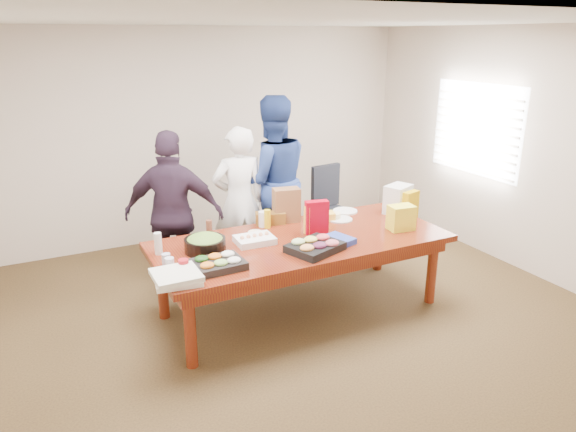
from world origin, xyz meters
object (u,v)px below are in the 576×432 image
person_right (272,181)px  sheet_cake (255,240)px  office_chair (333,210)px  person_center (239,201)px  conference_table (301,275)px  salad_bowl (205,245)px

person_right → sheet_cake: bearing=66.5°
office_chair → person_center: bearing=178.3°
conference_table → person_center: bearing=98.7°
sheet_cake → salad_bowl: size_ratio=0.95×
conference_table → person_center: size_ratio=1.68×
person_right → sheet_cake: (-0.73, -1.17, -0.20)m
sheet_cake → salad_bowl: (-0.47, 0.02, 0.03)m
person_center → salad_bowl: size_ratio=4.51×
person_right → conference_table: bearing=85.5°
conference_table → person_right: bearing=77.3°
person_center → sheet_cake: person_center is taller
person_right → sheet_cake: 1.39m
conference_table → person_right: person_right is taller
office_chair → sheet_cake: bearing=-151.0°
office_chair → salad_bowl: bearing=-158.3°
person_right → salad_bowl: 1.67m
office_chair → person_center: person_center is taller
office_chair → person_right: size_ratio=0.51×
person_center → office_chair: bearing=-168.9°
person_center → salad_bowl: person_center is taller
office_chair → sheet_cake: 1.99m
person_right → person_center: bearing=24.2°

